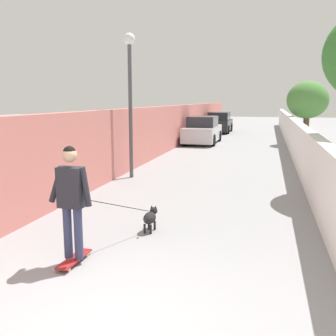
% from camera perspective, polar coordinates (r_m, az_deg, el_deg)
% --- Properties ---
extents(ground_plane, '(80.00, 80.00, 0.00)m').
position_cam_1_polar(ground_plane, '(17.73, 8.67, 2.00)').
color(ground_plane, gray).
extents(wall_left, '(48.00, 0.30, 2.18)m').
position_cam_1_polar(wall_left, '(16.24, -2.53, 5.22)').
color(wall_left, '#CC726B').
rests_on(wall_left, ground).
extents(fence_right, '(48.00, 0.30, 1.57)m').
position_cam_1_polar(fence_right, '(15.61, 18.91, 3.37)').
color(fence_right, white).
rests_on(fence_right, ground).
extents(tree_right_mid, '(2.22, 2.22, 3.48)m').
position_cam_1_polar(tree_right_mid, '(22.56, 20.06, 9.44)').
color(tree_right_mid, brown).
rests_on(tree_right_mid, ground).
extents(lamp_post, '(0.36, 0.36, 4.48)m').
position_cam_1_polar(lamp_post, '(12.24, -5.68, 12.78)').
color(lamp_post, '#4C4C51').
rests_on(lamp_post, ground).
extents(skateboard, '(0.80, 0.22, 0.08)m').
position_cam_1_polar(skateboard, '(6.21, -13.77, -13.01)').
color(skateboard, maroon).
rests_on(skateboard, ground).
extents(person_skateboarder, '(0.23, 0.71, 1.73)m').
position_cam_1_polar(person_skateboarder, '(5.89, -14.19, -3.75)').
color(person_skateboarder, '#333859').
rests_on(person_skateboarder, skateboard).
extents(dog, '(1.99, 0.82, 1.06)m').
position_cam_1_polar(dog, '(7.34, -2.71, -7.33)').
color(dog, black).
rests_on(dog, ground).
extents(car_near, '(4.27, 1.80, 1.54)m').
position_cam_1_polar(car_near, '(22.17, 5.17, 5.54)').
color(car_near, silver).
rests_on(car_near, ground).
extents(car_far, '(4.05, 1.80, 1.54)m').
position_cam_1_polar(car_far, '(29.72, 7.61, 6.66)').
color(car_far, black).
rests_on(car_far, ground).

